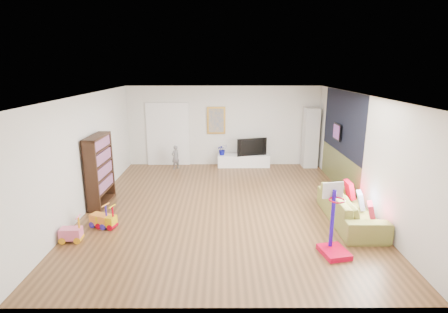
{
  "coord_description": "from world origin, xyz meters",
  "views": [
    {
      "loc": [
        -0.03,
        -8.01,
        3.34
      ],
      "look_at": [
        0.0,
        0.4,
        1.15
      ],
      "focal_mm": 28.0,
      "sensor_mm": 36.0,
      "label": 1
    }
  ],
  "objects_px": {
    "bookshelf": "(100,170)",
    "sofa": "(350,208)",
    "media_console": "(243,161)",
    "basketball_hoop": "(337,221)"
  },
  "relations": [
    {
      "from": "bookshelf",
      "to": "sofa",
      "type": "bearing_deg",
      "value": -10.16
    },
    {
      "from": "bookshelf",
      "to": "media_console",
      "type": "bearing_deg",
      "value": 42.1
    },
    {
      "from": "sofa",
      "to": "basketball_hoop",
      "type": "distance_m",
      "value": 1.61
    },
    {
      "from": "bookshelf",
      "to": "basketball_hoop",
      "type": "relative_size",
      "value": 1.3
    },
    {
      "from": "bookshelf",
      "to": "basketball_hoop",
      "type": "height_order",
      "value": "bookshelf"
    },
    {
      "from": "basketball_hoop",
      "to": "bookshelf",
      "type": "bearing_deg",
      "value": 142.04
    },
    {
      "from": "sofa",
      "to": "bookshelf",
      "type": "bearing_deg",
      "value": 79.58
    },
    {
      "from": "media_console",
      "to": "bookshelf",
      "type": "distance_m",
      "value": 5.02
    },
    {
      "from": "sofa",
      "to": "basketball_hoop",
      "type": "xyz_separation_m",
      "value": [
        -0.77,
        -1.38,
        0.34
      ]
    },
    {
      "from": "media_console",
      "to": "basketball_hoop",
      "type": "height_order",
      "value": "basketball_hoop"
    }
  ]
}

